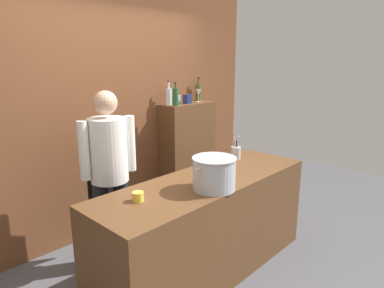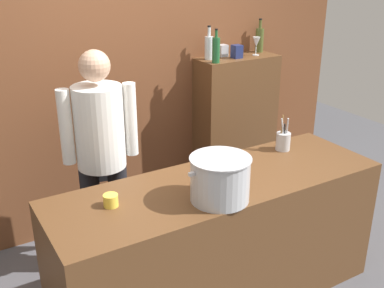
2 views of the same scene
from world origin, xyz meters
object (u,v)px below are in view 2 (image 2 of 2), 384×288
wine_bottle_clear (209,47)px  wine_glass_tall (256,43)px  butter_jar (111,200)px  wine_bottle_green (216,50)px  chef (101,149)px  spice_tin_navy (237,52)px  utensil_crock (283,141)px  spice_tin_silver (223,51)px  stockpot_large (220,179)px  wine_bottle_olive (259,39)px

wine_bottle_clear → wine_glass_tall: (0.46, -0.07, 0.01)m
butter_jar → wine_bottle_green: bearing=36.6°
chef → spice_tin_navy: 1.58m
utensil_crock → spice_tin_silver: 1.20m
utensil_crock → wine_bottle_green: wine_bottle_green is taller
utensil_crock → wine_bottle_clear: wine_bottle_clear is taller
stockpot_large → butter_jar: 0.63m
wine_bottle_green → wine_glass_tall: bearing=9.3°
chef → wine_bottle_clear: bearing=-147.6°
stockpot_large → butter_jar: bearing=156.4°
stockpot_large → wine_bottle_green: wine_bottle_green is taller
butter_jar → wine_bottle_olive: 2.40m
stockpot_large → chef: bearing=112.3°
butter_jar → spice_tin_silver: (1.58, 1.22, 0.49)m
wine_glass_tall → spice_tin_navy: size_ratio=1.44×
wine_bottle_clear → utensil_crock: bearing=-91.1°
spice_tin_silver → spice_tin_navy: bearing=-62.1°
wine_bottle_green → wine_bottle_olive: wine_bottle_olive is taller
butter_jar → wine_bottle_green: wine_bottle_green is taller
wine_bottle_olive → wine_glass_tall: size_ratio=1.86×
wine_bottle_green → spice_tin_navy: wine_bottle_green is taller
utensil_crock → wine_glass_tall: wine_glass_tall is taller
wine_bottle_clear → spice_tin_navy: bearing=-18.1°
wine_bottle_clear → spice_tin_silver: wine_bottle_clear is taller
spice_tin_navy → utensil_crock: bearing=-105.3°
wine_glass_tall → spice_tin_silver: size_ratio=1.59×
stockpot_large → wine_bottle_green: size_ratio=1.46×
stockpot_large → butter_jar: size_ratio=4.86×
wine_bottle_olive → spice_tin_silver: 0.41m
butter_jar → wine_bottle_green: 1.81m
wine_bottle_green → chef: bearing=-163.5°
chef → stockpot_large: 1.00m
spice_tin_silver → butter_jar: bearing=-142.4°
utensil_crock → butter_jar: (-1.39, -0.13, -0.03)m
chef → butter_jar: bearing=83.6°
wine_bottle_green → wine_glass_tall: (0.49, 0.08, 0.00)m
wine_bottle_clear → wine_glass_tall: size_ratio=1.75×
butter_jar → wine_bottle_olive: size_ratio=0.28×
utensil_crock → spice_tin_navy: 1.10m
utensil_crock → wine_bottle_clear: 1.16m
wine_bottle_green → utensil_crock: bearing=-89.6°
stockpot_large → wine_bottle_green: bearing=57.7°
wine_bottle_green → wine_bottle_olive: bearing=17.3°
stockpot_large → spice_tin_silver: spice_tin_silver is taller
wine_glass_tall → stockpot_large: bearing=-133.7°
stockpot_large → wine_glass_tall: wine_glass_tall is taller
utensil_crock → spice_tin_navy: bearing=74.7°
chef → stockpot_large: bearing=122.1°
chef → butter_jar: 0.70m
wine_bottle_green → wine_bottle_olive: (0.61, 0.19, 0.00)m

